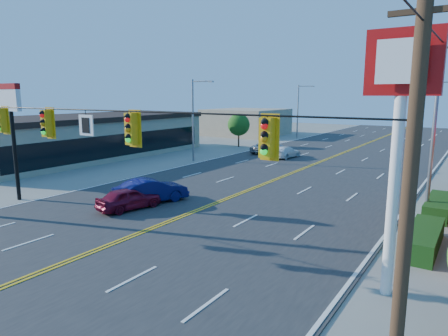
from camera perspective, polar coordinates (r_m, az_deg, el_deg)
The scene contains 15 objects.
ground at distance 17.48m, azimuth -20.47°, elevation -12.21°, with size 160.00×160.00×0.00m, color gray.
road at distance 32.82m, azimuth 8.80°, elevation -1.12°, with size 20.00×120.00×0.06m, color #2D2D30.
signal_span at distance 16.40m, azimuth -21.80°, elevation 3.91°, with size 24.32×0.34×9.00m.
kfc_pylon at distance 13.51m, azimuth 23.83°, elevation 7.47°, with size 2.20×0.36×8.50m.
strip_mall at distance 44.82m, azimuth -18.87°, elevation 4.39°, with size 10.40×26.40×4.40m.
pizza_hut_sign at distance 27.72m, azimuth -28.07°, elevation 6.42°, with size 1.90×0.30×6.85m.
streetlight_se at distance 23.52m, azimuth 27.25°, elevation 4.35°, with size 2.55×0.25×8.00m.
streetlight_sw at distance 39.54m, azimuth -4.23°, elevation 7.47°, with size 2.55×0.25×8.00m.
streetlight_nw at distance 62.19m, azimuth 10.68°, elevation 8.39°, with size 2.55×0.25×8.00m.
tree_west at distance 50.79m, azimuth 2.11°, elevation 6.20°, with size 2.80×2.80×4.20m.
bld_west_far at distance 66.42m, azimuth 3.23°, elevation 6.58°, with size 11.00×12.00×4.20m, color tan.
car_magenta at distance 23.53m, azimuth -13.42°, elevation -4.38°, with size 1.50×3.73×1.27m, color maroon.
car_blue at distance 24.68m, azimuth -10.38°, elevation -3.33°, with size 1.56×4.47×1.47m, color #0D104D.
car_white at distance 42.08m, azimuth 8.80°, elevation 2.19°, with size 1.67×4.11×1.19m, color white.
car_silver at distance 45.13m, azimuth 6.32°, elevation 2.86°, with size 2.14×4.63×1.29m, color #ACACB1.
Camera 1 is at (13.28, -9.31, 6.53)m, focal length 32.00 mm.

